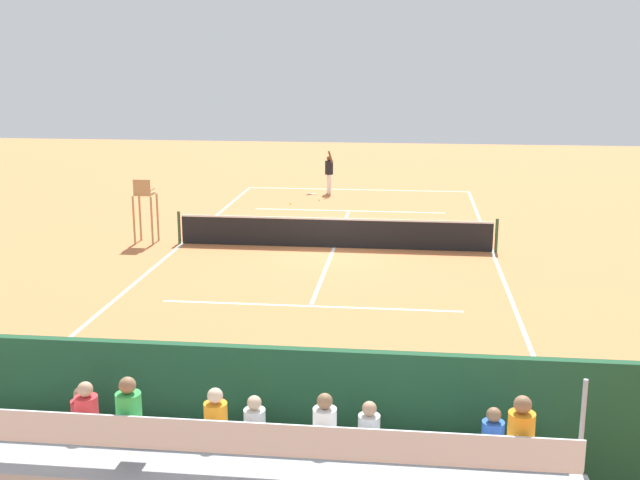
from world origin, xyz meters
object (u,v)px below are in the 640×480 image
tennis_net (334,232)px  tennis_player (329,171)px  tennis_ball_near (319,200)px  equipment_bag (318,445)px  bleacher_stand (224,458)px  courtside_bench (421,424)px  tennis_racket (313,194)px  umpire_chair (144,204)px  tennis_ball_far (291,204)px

tennis_net → tennis_player: (1.20, -9.92, 0.51)m
tennis_ball_near → equipment_bag: bearing=96.5°
tennis_net → bleacher_stand: bleacher_stand is taller
tennis_player → bleacher_stand: bearing=92.8°
bleacher_stand → tennis_player: (1.24, -25.27, 0.05)m
bleacher_stand → tennis_player: 25.31m
tennis_net → bleacher_stand: 15.36m
tennis_ball_near → courtside_bench: bearing=100.8°
bleacher_stand → tennis_racket: 25.05m
tennis_net → umpire_chair: 6.25m
courtside_bench → equipment_bag: 1.64m
equipment_bag → tennis_racket: equipment_bag is taller
courtside_bench → equipment_bag: courtside_bench is taller
equipment_bag → tennis_ball_near: bearing=-83.5°
equipment_bag → tennis_player: (2.24, -23.32, 0.84)m
equipment_bag → tennis_ball_far: size_ratio=13.64×
tennis_racket → courtside_bench: bearing=101.2°
tennis_net → tennis_ball_far: (2.50, -7.14, -0.47)m
bleacher_stand → tennis_racket: size_ratio=17.06×
courtside_bench → tennis_player: (3.83, -23.19, 0.46)m
umpire_chair → bleacher_stand: bearing=112.2°
tennis_player → tennis_ball_far: bearing=64.9°
umpire_chair → tennis_ball_far: 8.21m
tennis_player → tennis_net: bearing=96.9°
tennis_net → tennis_player: bearing=-83.1°
equipment_bag → tennis_ball_far: bearing=-80.2°
courtside_bench → tennis_net: bearing=-78.8°
umpire_chair → tennis_racket: size_ratio=4.03×
equipment_bag → tennis_player: 23.44m
courtside_bench → tennis_ball_far: courtside_bench is taller
equipment_bag → tennis_ball_far: equipment_bag is taller
tennis_net → courtside_bench: size_ratio=5.72×
courtside_bench → tennis_player: tennis_player is taller
bleacher_stand → tennis_racket: (1.92, -24.96, -0.95)m
bleacher_stand → courtside_bench: (-2.59, -2.08, -0.41)m
bleacher_stand → umpire_chair: (6.24, -15.27, 0.35)m
tennis_racket → bleacher_stand: bearing=94.4°
tennis_player → tennis_ball_near: (0.22, 1.84, -0.98)m
bleacher_stand → tennis_player: bleacher_stand is taller
tennis_racket → tennis_ball_far: (0.62, 2.47, 0.02)m
tennis_racket → tennis_ball_near: tennis_ball_near is taller
courtside_bench → equipment_bag: (1.59, 0.13, -0.38)m
bleacher_stand → equipment_bag: bleacher_stand is taller
equipment_bag → tennis_ball_near: equipment_bag is taller
tennis_net → tennis_ball_near: (1.42, -8.08, -0.47)m
tennis_net → equipment_bag: (-1.05, 13.40, -0.32)m
bleacher_stand → equipment_bag: bearing=-117.2°
courtside_bench → tennis_racket: courtside_bench is taller
tennis_ball_near → tennis_player: bearing=-96.9°
bleacher_stand → tennis_ball_near: 23.50m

